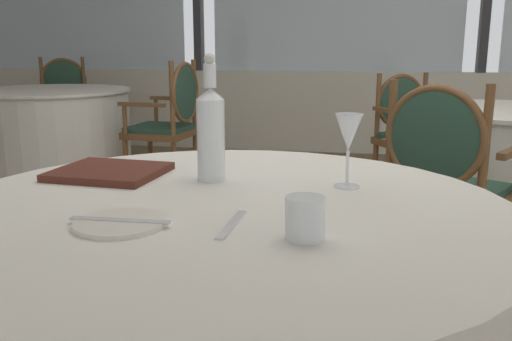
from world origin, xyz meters
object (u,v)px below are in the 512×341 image
wine_glass (349,135)px  dining_chair_1_0 (409,126)px  water_tumbler (305,218)px  dining_chair_0_1 (171,116)px  menu_book (110,172)px  side_plate (120,223)px  dining_chair_0_2 (64,100)px  dining_chair_1_1 (443,174)px  water_bottle (211,131)px

wine_glass → dining_chair_1_0: size_ratio=0.20×
water_tumbler → dining_chair_0_1: dining_chair_0_1 is taller
menu_book → dining_chair_1_0: dining_chair_1_0 is taller
side_plate → dining_chair_0_1: (-0.95, 3.01, -0.18)m
side_plate → wine_glass: 0.60m
dining_chair_0_2 → dining_chair_1_1: (3.29, -2.65, -0.01)m
water_bottle → dining_chair_1_0: bearing=75.2°
water_tumbler → dining_chair_1_1: (0.45, 1.47, -0.24)m
water_bottle → water_tumbler: 0.51m
water_tumbler → dining_chair_1_0: size_ratio=0.09×
dining_chair_1_0 → dining_chair_1_1: 1.71m
side_plate → dining_chair_0_1: size_ratio=0.18×
dining_chair_0_1 → dining_chair_1_0: bearing=-169.0°
water_bottle → dining_chair_1_0: water_bottle is taller
dining_chair_1_1 → water_bottle: bearing=174.7°
side_plate → dining_chair_1_1: bearing=60.6°
side_plate → dining_chair_0_2: (-2.47, 4.11, -0.19)m
water_tumbler → side_plate: bearing=178.7°
dining_chair_1_1 → water_tumbler: bearing=-167.5°
dining_chair_0_2 → dining_chair_1_1: 4.23m
water_bottle → dining_chair_1_0: (0.73, 2.77, -0.36)m
water_bottle → water_tumbler: (0.29, -0.41, -0.09)m
water_bottle → dining_chair_0_2: 4.51m
menu_book → dining_chair_1_0: (1.02, 2.77, -0.24)m
dining_chair_0_2 → dining_chair_1_0: dining_chair_0_2 is taller
side_plate → water_bottle: size_ratio=0.56×
wine_glass → water_tumbler: 0.41m
water_bottle → dining_chair_0_1: size_ratio=0.33×
water_bottle → menu_book: (-0.29, 0.00, -0.12)m
dining_chair_0_1 → water_bottle: bearing=117.5°
dining_chair_0_2 → water_tumbler: bearing=10.5°
water_bottle → dining_chair_0_2: (-2.55, 3.71, -0.32)m
water_bottle → dining_chair_1_1: size_ratio=0.34×
dining_chair_0_2 → dining_chair_1_1: dining_chair_0_2 is taller
wine_glass → water_bottle: bearing=178.7°
wine_glass → water_tumbler: wine_glass is taller
wine_glass → menu_book: wine_glass is taller
side_plate → water_tumbler: 0.37m
side_plate → water_tumbler: (0.37, -0.01, 0.03)m
water_tumbler → dining_chair_1_0: bearing=82.0°
wine_glass → dining_chair_0_1: (-1.39, 2.62, -0.31)m
wine_glass → water_tumbler: (-0.07, -0.40, -0.09)m
water_bottle → dining_chair_1_0: 2.89m
wine_glass → dining_chair_0_2: (-2.90, 3.72, -0.32)m
water_bottle → dining_chair_0_2: water_bottle is taller
dining_chair_0_2 → dining_chair_0_1: bearing=30.0°
water_tumbler → dining_chair_0_1: (-1.32, 3.02, -0.22)m
menu_book → dining_chair_1_0: bearing=74.1°
water_bottle → dining_chair_1_1: bearing=55.1°
water_bottle → dining_chair_0_1: 2.83m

